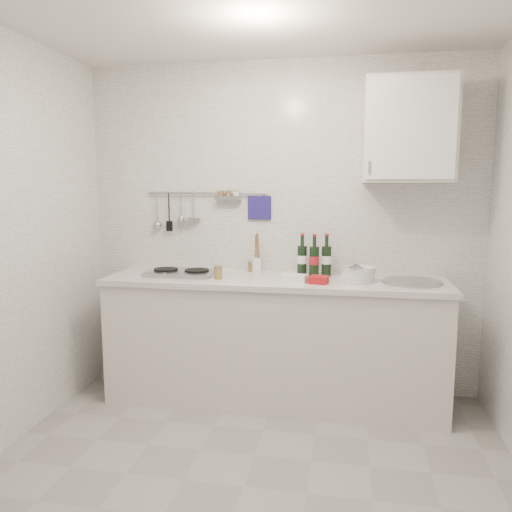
{
  "coord_description": "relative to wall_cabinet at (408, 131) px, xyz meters",
  "views": [
    {
      "loc": [
        0.5,
        -2.39,
        1.59
      ],
      "look_at": [
        -0.1,
        0.9,
        1.11
      ],
      "focal_mm": 35.0,
      "sensor_mm": 36.0,
      "label": 1
    }
  ],
  "objects": [
    {
      "name": "counter",
      "position": [
        -0.89,
        -0.12,
        -1.52
      ],
      "size": [
        2.44,
        0.64,
        0.96
      ],
      "color": "beige",
      "rests_on": "floor"
    },
    {
      "name": "back_wall",
      "position": [
        -0.9,
        0.18,
        -0.7
      ],
      "size": [
        3.0,
        0.02,
        2.5
      ],
      "primitive_type": "cube",
      "color": "silver",
      "rests_on": "floor"
    },
    {
      "name": "jar_b",
      "position": [
        -0.37,
        0.02,
        -0.99
      ],
      "size": [
        0.06,
        0.06,
        0.07
      ],
      "rotation": [
        0.0,
        0.0,
        0.31
      ],
      "color": "brown",
      "rests_on": "counter"
    },
    {
      "name": "wall_cabinet",
      "position": [
        0.0,
        0.0,
        0.0
      ],
      "size": [
        0.6,
        0.38,
        0.7
      ],
      "color": "beige",
      "rests_on": "back_wall"
    },
    {
      "name": "floor",
      "position": [
        -0.9,
        -1.22,
        -1.95
      ],
      "size": [
        3.0,
        3.0,
        0.0
      ],
      "primitive_type": "plane",
      "color": "gray",
      "rests_on": "ground"
    },
    {
      "name": "jar_c",
      "position": [
        -0.33,
        -0.05,
        -0.98
      ],
      "size": [
        0.07,
        0.07,
        0.09
      ],
      "rotation": [
        0.0,
        0.0,
        -0.17
      ],
      "color": "brown",
      "rests_on": "counter"
    },
    {
      "name": "wall_rail",
      "position": [
        -1.5,
        0.15,
        -0.52
      ],
      "size": [
        0.98,
        0.09,
        0.34
      ],
      "color": "#93969B",
      "rests_on": "back_wall"
    },
    {
      "name": "jar_d",
      "position": [
        -1.29,
        -0.22,
        -0.98
      ],
      "size": [
        0.06,
        0.06,
        0.1
      ],
      "rotation": [
        0.0,
        0.0,
        -0.26
      ],
      "color": "brown",
      "rests_on": "counter"
    },
    {
      "name": "strawberry_punnet",
      "position": [
        -0.57,
        -0.25,
        -1.01
      ],
      "size": [
        0.14,
        0.14,
        0.05
      ],
      "primitive_type": "cube",
      "rotation": [
        0.0,
        0.0,
        -0.18
      ],
      "color": "red",
      "rests_on": "counter"
    },
    {
      "name": "utensil_crock",
      "position": [
        -1.07,
        0.09,
        -0.96
      ],
      "size": [
        0.07,
        0.07,
        0.3
      ],
      "rotation": [
        0.0,
        0.0,
        -0.16
      ],
      "color": "white",
      "rests_on": "counter"
    },
    {
      "name": "plate_stack_hob",
      "position": [
        -1.53,
        -0.12,
        -1.02
      ],
      "size": [
        0.26,
        0.26,
        0.02
      ],
      "rotation": [
        0.0,
        0.0,
        -0.01
      ],
      "color": "#4853A5",
      "rests_on": "counter"
    },
    {
      "name": "butter_dish",
      "position": [
        -0.75,
        -0.24,
        -1.0
      ],
      "size": [
        0.2,
        0.13,
        0.05
      ],
      "primitive_type": "cube",
      "rotation": [
        0.0,
        0.0,
        -0.24
      ],
      "color": "white",
      "rests_on": "counter"
    },
    {
      "name": "wine_bottles",
      "position": [
        -0.63,
        0.01,
        -0.87
      ],
      "size": [
        0.25,
        0.11,
        0.31
      ],
      "rotation": [
        0.0,
        0.0,
        0.06
      ],
      "color": "black",
      "rests_on": "counter"
    },
    {
      "name": "plate_stack_sink",
      "position": [
        -0.31,
        -0.13,
        -0.98
      ],
      "size": [
        0.26,
        0.25,
        0.11
      ],
      "rotation": [
        0.0,
        0.0,
        -0.04
      ],
      "color": "white",
      "rests_on": "counter"
    },
    {
      "name": "jar_a",
      "position": [
        -1.12,
        0.13,
        -0.99
      ],
      "size": [
        0.06,
        0.06,
        0.08
      ],
      "rotation": [
        0.0,
        0.0,
        -0.37
      ],
      "color": "brown",
      "rests_on": "counter"
    }
  ]
}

